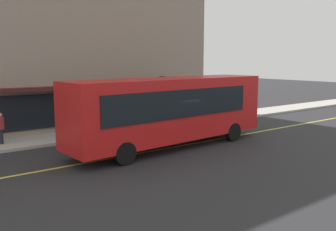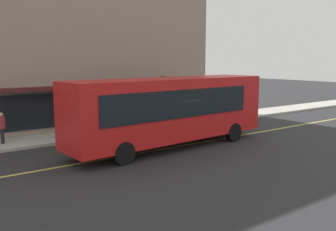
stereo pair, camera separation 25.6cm
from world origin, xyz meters
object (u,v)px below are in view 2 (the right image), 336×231
at_px(bus, 171,108).
at_px(pedestrian_by_curb, 2,125).
at_px(traffic_light, 164,89).
at_px(pedestrian_mid_block, 195,107).
at_px(pedestrian_near_storefront, 70,121).

xyz_separation_m(bus, pedestrian_by_curb, (-6.93, 5.16, -0.88)).
distance_m(bus, traffic_light, 5.39).
bearing_deg(traffic_light, pedestrian_by_curb, 176.58).
distance_m(pedestrian_mid_block, pedestrian_by_curb, 12.58).
bearing_deg(pedestrian_by_curb, bus, -36.71).
xyz_separation_m(traffic_light, pedestrian_near_storefront, (-6.32, 0.08, -1.46)).
relative_size(traffic_light, pedestrian_near_storefront, 2.07).
bearing_deg(bus, pedestrian_near_storefront, 127.07).
relative_size(traffic_light, pedestrian_mid_block, 1.94).
distance_m(bus, pedestrian_by_curb, 8.68).
height_order(bus, pedestrian_by_curb, bus).
bearing_deg(pedestrian_near_storefront, pedestrian_by_curb, 171.65).
height_order(traffic_light, pedestrian_near_storefront, traffic_light).
xyz_separation_m(bus, traffic_light, (2.79, 4.58, 0.55)).
distance_m(pedestrian_mid_block, pedestrian_near_storefront, 9.17).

